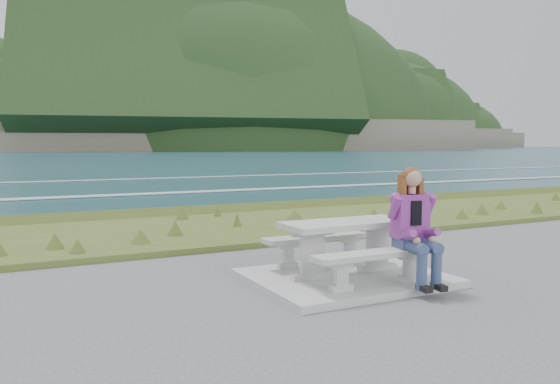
{
  "coord_description": "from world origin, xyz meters",
  "views": [
    {
      "loc": [
        -4.2,
        -6.24,
        1.91
      ],
      "look_at": [
        -0.42,
        1.2,
        1.18
      ],
      "focal_mm": 35.0,
      "sensor_mm": 36.0,
      "label": 1
    }
  ],
  "objects": [
    {
      "name": "grass_verge",
      "position": [
        0.0,
        5.0,
        0.0
      ],
      "size": [
        160.0,
        4.5,
        0.22
      ],
      "primitive_type": "cube",
      "color": "#415921",
      "rests_on": "ground"
    },
    {
      "name": "bench_seaward",
      "position": [
        0.0,
        0.7,
        0.45
      ],
      "size": [
        1.8,
        0.35,
        0.45
      ],
      "color": "#ADAEA8",
      "rests_on": "concrete_slab"
    },
    {
      "name": "concrete_slab",
      "position": [
        0.0,
        0.0,
        0.05
      ],
      "size": [
        2.6,
        2.1,
        0.1
      ],
      "primitive_type": "cube",
      "color": "#ADAEA8",
      "rests_on": "ground"
    },
    {
      "name": "headland_range",
      "position": [
        190.4,
        398.39,
        9.91
      ],
      "size": [
        729.83,
        363.95,
        188.44
      ],
      "color": "brown",
      "rests_on": "ground"
    },
    {
      "name": "picnic_table",
      "position": [
        0.0,
        0.0,
        0.68
      ],
      "size": [
        1.8,
        0.75,
        0.75
      ],
      "color": "#ADAEA8",
      "rests_on": "concrete_slab"
    },
    {
      "name": "seated_woman",
      "position": [
        0.53,
        -0.84,
        0.66
      ],
      "size": [
        0.53,
        0.82,
        1.51
      ],
      "rotation": [
        0.0,
        0.0,
        -0.14
      ],
      "color": "navy",
      "rests_on": "concrete_slab"
    },
    {
      "name": "bench_landward",
      "position": [
        0.0,
        -0.7,
        0.45
      ],
      "size": [
        1.8,
        0.35,
        0.45
      ],
      "color": "#ADAEA8",
      "rests_on": "concrete_slab"
    },
    {
      "name": "shore_drop",
      "position": [
        0.0,
        7.9,
        0.0
      ],
      "size": [
        160.0,
        0.8,
        2.2
      ],
      "primitive_type": "cube",
      "color": "brown",
      "rests_on": "ground"
    },
    {
      "name": "ocean",
      "position": [
        0.0,
        25.09,
        -1.74
      ],
      "size": [
        1600.0,
        1600.0,
        0.09
      ],
      "color": "#1F4858",
      "rests_on": "ground"
    }
  ]
}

